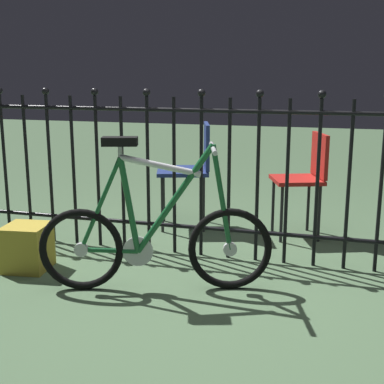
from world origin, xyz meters
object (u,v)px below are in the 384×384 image
bicycle (155,238)px  chair_red (306,173)px  chair_navy (192,164)px  display_crate (27,247)px

bicycle → chair_red: (0.76, 1.32, 0.19)m
bicycle → chair_navy: bicycle is taller
chair_navy → display_crate: chair_navy is taller
chair_red → display_crate: (-1.68, -1.24, -0.36)m
chair_navy → bicycle: bearing=-83.3°
bicycle → chair_navy: (-0.16, 1.34, 0.22)m
bicycle → chair_red: bearing=60.0°
chair_navy → display_crate: 1.53m
display_crate → chair_navy: bearing=58.9°
bicycle → display_crate: size_ratio=4.43×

